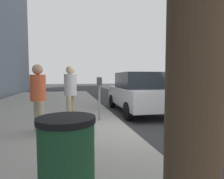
{
  "coord_description": "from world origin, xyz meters",
  "views": [
    {
      "loc": [
        -4.82,
        1.62,
        1.55
      ],
      "look_at": [
        1.21,
        0.21,
        1.14
      ],
      "focal_mm": 29.18,
      "sensor_mm": 36.0,
      "label": 1
    }
  ],
  "objects_px": {
    "parking_meter": "(99,89)",
    "parked_sedan_near": "(138,92)",
    "pedestrian_bystander": "(38,93)",
    "pedestrian_at_meter": "(70,89)",
    "trash_bin": "(67,166)"
  },
  "relations": [
    {
      "from": "pedestrian_at_meter",
      "to": "trash_bin",
      "type": "distance_m",
      "value": 4.01
    },
    {
      "from": "pedestrian_bystander",
      "to": "trash_bin",
      "type": "distance_m",
      "value": 3.11
    },
    {
      "from": "parking_meter",
      "to": "parked_sedan_near",
      "type": "distance_m",
      "value": 2.74
    },
    {
      "from": "parking_meter",
      "to": "pedestrian_bystander",
      "type": "height_order",
      "value": "pedestrian_bystander"
    },
    {
      "from": "parking_meter",
      "to": "pedestrian_bystander",
      "type": "distance_m",
      "value": 1.96
    },
    {
      "from": "pedestrian_at_meter",
      "to": "trash_bin",
      "type": "xyz_separation_m",
      "value": [
        -3.97,
        0.06,
        -0.53
      ]
    },
    {
      "from": "parking_meter",
      "to": "parked_sedan_near",
      "type": "relative_size",
      "value": 0.32
    },
    {
      "from": "parked_sedan_near",
      "to": "parking_meter",
      "type": "bearing_deg",
      "value": 131.51
    },
    {
      "from": "parked_sedan_near",
      "to": "trash_bin",
      "type": "height_order",
      "value": "parked_sedan_near"
    },
    {
      "from": "parked_sedan_near",
      "to": "trash_bin",
      "type": "xyz_separation_m",
      "value": [
        -5.76,
        3.01,
        -0.24
      ]
    },
    {
      "from": "pedestrian_at_meter",
      "to": "parked_sedan_near",
      "type": "relative_size",
      "value": 0.4
    },
    {
      "from": "pedestrian_at_meter",
      "to": "trash_bin",
      "type": "relative_size",
      "value": 1.75
    },
    {
      "from": "trash_bin",
      "to": "parking_meter",
      "type": "bearing_deg",
      "value": -13.72
    },
    {
      "from": "parking_meter",
      "to": "pedestrian_at_meter",
      "type": "xyz_separation_m",
      "value": [
        0.01,
        0.91,
        0.03
      ]
    },
    {
      "from": "pedestrian_at_meter",
      "to": "parking_meter",
      "type": "bearing_deg",
      "value": 15.56
    }
  ]
}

